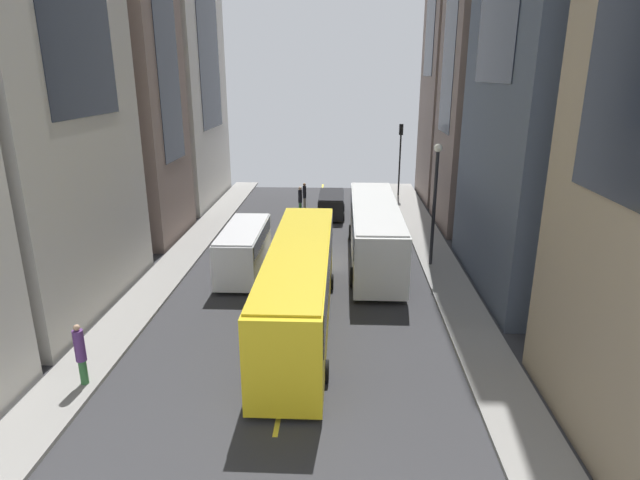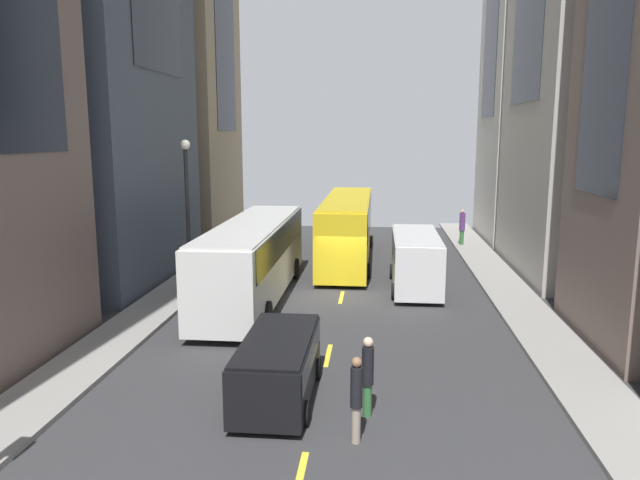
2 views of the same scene
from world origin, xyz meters
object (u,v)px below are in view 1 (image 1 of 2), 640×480
object	(u,v)px
city_bus_white	(375,227)
traffic_light_near_corner	(400,147)
pedestrian_waiting_curb	(304,195)
pedestrian_crossing_mid	(80,353)
car_black_0	(331,203)
delivery_van_white	(244,247)
streetcar_yellow	(299,280)
pedestrian_crossing_near	(300,199)

from	to	relation	value
city_bus_white	traffic_light_near_corner	xyz separation A→B (m)	(-3.01, -16.44, 2.37)
city_bus_white	pedestrian_waiting_curb	world-z (taller)	city_bus_white
pedestrian_waiting_curb	city_bus_white	bearing A→B (deg)	-165.85
pedestrian_crossing_mid	traffic_light_near_corner	bearing A→B (deg)	167.04
car_black_0	pedestrian_crossing_mid	size ratio (longest dim) A/B	2.04
delivery_van_white	pedestrian_waiting_curb	distance (m)	14.43
delivery_van_white	pedestrian_crossing_mid	size ratio (longest dim) A/B	2.75
city_bus_white	pedestrian_crossing_mid	size ratio (longest dim) A/B	5.57
pedestrian_crossing_mid	car_black_0	bearing A→B (deg)	172.68
streetcar_yellow	pedestrian_waiting_curb	xyz separation A→B (m)	(1.27, -20.25, -0.98)
car_black_0	traffic_light_near_corner	xyz separation A→B (m)	(-5.69, -6.67, 3.36)
car_black_0	pedestrian_crossing_near	bearing A→B (deg)	-17.72
car_black_0	pedestrian_crossing_near	distance (m)	2.54
pedestrian_waiting_curb	traffic_light_near_corner	world-z (taller)	traffic_light_near_corner
streetcar_yellow	traffic_light_near_corner	bearing A→B (deg)	-104.91
streetcar_yellow	pedestrian_waiting_curb	bearing A→B (deg)	-86.41
city_bus_white	car_black_0	size ratio (longest dim) A/B	2.72
car_black_0	delivery_van_white	bearing A→B (deg)	70.17
pedestrian_crossing_near	city_bus_white	bearing A→B (deg)	-148.01
streetcar_yellow	city_bus_white	bearing A→B (deg)	-113.30
pedestrian_waiting_curb	pedestrian_crossing_mid	bearing A→B (deg)	159.10
car_black_0	pedestrian_crossing_near	size ratio (longest dim) A/B	2.19
pedestrian_crossing_mid	city_bus_white	bearing A→B (deg)	152.95
car_black_0	pedestrian_crossing_near	world-z (taller)	pedestrian_crossing_near
delivery_van_white	car_black_0	bearing A→B (deg)	-109.83
traffic_light_near_corner	streetcar_yellow	bearing A→B (deg)	75.09
car_black_0	traffic_light_near_corner	world-z (taller)	traffic_light_near_corner
city_bus_white	pedestrian_crossing_near	xyz separation A→B (m)	(5.09, -10.55, -0.87)
pedestrian_crossing_mid	traffic_light_near_corner	distance (m)	32.77
pedestrian_crossing_mid	traffic_light_near_corner	size ratio (longest dim) A/B	0.37
pedestrian_waiting_curb	traffic_light_near_corner	distance (m)	9.64
pedestrian_crossing_near	traffic_light_near_corner	size ratio (longest dim) A/B	0.34
city_bus_white	pedestrian_crossing_near	bearing A→B (deg)	-64.22
pedestrian_crossing_near	traffic_light_near_corner	world-z (taller)	traffic_light_near_corner
streetcar_yellow	traffic_light_near_corner	distance (m)	25.74
delivery_van_white	pedestrian_crossing_near	bearing A→B (deg)	-98.63
car_black_0	pedestrian_crossing_mid	distance (m)	24.32
city_bus_white	delivery_van_white	size ratio (longest dim) A/B	2.02
car_black_0	pedestrian_waiting_curb	xyz separation A→B (m)	(2.18, -2.14, 0.13)
car_black_0	pedestrian_waiting_curb	world-z (taller)	pedestrian_waiting_curb
pedestrian_crossing_mid	traffic_light_near_corner	world-z (taller)	traffic_light_near_corner
delivery_van_white	pedestrian_waiting_curb	xyz separation A→B (m)	(-2.19, -14.26, -0.37)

